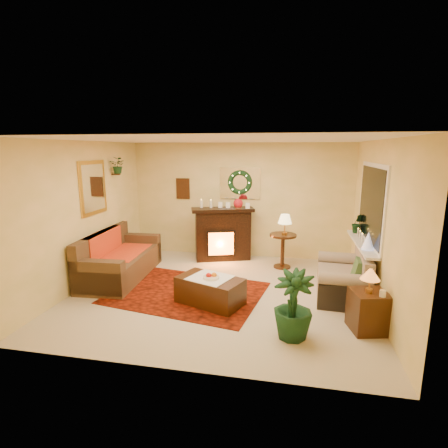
% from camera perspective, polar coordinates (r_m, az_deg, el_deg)
% --- Properties ---
extents(floor, '(5.00, 5.00, 0.00)m').
position_cam_1_polar(floor, '(6.23, -0.63, -11.08)').
color(floor, beige).
rests_on(floor, ground).
extents(ceiling, '(5.00, 5.00, 0.00)m').
position_cam_1_polar(ceiling, '(5.73, -0.69, 13.59)').
color(ceiling, white).
rests_on(ceiling, ground).
extents(wall_back, '(5.00, 5.00, 0.00)m').
position_cam_1_polar(wall_back, '(8.02, 2.62, 3.84)').
color(wall_back, '#EFD88C').
rests_on(wall_back, ground).
extents(wall_front, '(5.00, 5.00, 0.00)m').
position_cam_1_polar(wall_front, '(3.73, -7.74, -5.97)').
color(wall_front, '#EFD88C').
rests_on(wall_front, ground).
extents(wall_left, '(4.50, 4.50, 0.00)m').
position_cam_1_polar(wall_left, '(6.80, -21.78, 1.48)').
color(wall_left, '#EFD88C').
rests_on(wall_left, ground).
extents(wall_right, '(4.50, 4.50, 0.00)m').
position_cam_1_polar(wall_right, '(5.87, 23.96, -0.26)').
color(wall_right, '#EFD88C').
rests_on(wall_right, ground).
extents(area_rug, '(2.79, 2.28, 0.01)m').
position_cam_1_polar(area_rug, '(6.23, -6.02, -11.06)').
color(area_rug, '#541206').
rests_on(area_rug, floor).
extents(sofa, '(1.03, 2.13, 0.90)m').
position_cam_1_polar(sofa, '(7.09, -16.43, -4.98)').
color(sofa, '#3E2019').
rests_on(sofa, floor).
extents(red_throw, '(0.78, 1.27, 0.02)m').
position_cam_1_polar(red_throw, '(7.22, -16.19, -4.43)').
color(red_throw, red).
rests_on(red_throw, sofa).
extents(fireplace, '(1.27, 0.76, 1.11)m').
position_cam_1_polar(fireplace, '(7.85, -0.19, -1.91)').
color(fireplace, black).
rests_on(fireplace, floor).
extents(poinsettia, '(0.21, 0.21, 0.21)m').
position_cam_1_polar(poinsettia, '(7.61, 2.32, 3.39)').
color(poinsettia, '#A61520').
rests_on(poinsettia, fireplace).
extents(mantel_candle_a, '(0.06, 0.06, 0.18)m').
position_cam_1_polar(mantel_candle_a, '(7.78, -3.70, 3.27)').
color(mantel_candle_a, white).
rests_on(mantel_candle_a, fireplace).
extents(mantel_candle_b, '(0.06, 0.06, 0.18)m').
position_cam_1_polar(mantel_candle_b, '(7.75, -2.15, 3.26)').
color(mantel_candle_b, '#EAE7C4').
rests_on(mantel_candle_b, fireplace).
extents(mantel_mirror, '(0.92, 0.02, 0.72)m').
position_cam_1_polar(mantel_mirror, '(7.96, 2.62, 6.67)').
color(mantel_mirror, white).
rests_on(mantel_mirror, wall_back).
extents(wreath, '(0.55, 0.11, 0.55)m').
position_cam_1_polar(wreath, '(7.92, 2.58, 6.79)').
color(wreath, '#194719').
rests_on(wreath, wall_back).
extents(wall_art, '(0.32, 0.03, 0.48)m').
position_cam_1_polar(wall_art, '(8.28, -6.71, 5.77)').
color(wall_art, '#381E11').
rests_on(wall_art, wall_back).
extents(gold_mirror, '(0.03, 0.84, 1.00)m').
position_cam_1_polar(gold_mirror, '(6.98, -20.60, 5.56)').
color(gold_mirror, gold).
rests_on(gold_mirror, wall_left).
extents(hanging_plant, '(0.33, 0.28, 0.36)m').
position_cam_1_polar(hanging_plant, '(7.54, -16.83, 7.93)').
color(hanging_plant, '#194719').
rests_on(hanging_plant, wall_left).
extents(loveseat, '(0.89, 1.42, 0.80)m').
position_cam_1_polar(loveseat, '(6.29, 18.78, -7.40)').
color(loveseat, '#806A57').
rests_on(loveseat, floor).
extents(window_frame, '(0.03, 1.86, 1.36)m').
position_cam_1_polar(window_frame, '(6.36, 22.96, 2.99)').
color(window_frame, white).
rests_on(window_frame, wall_right).
extents(window_glass, '(0.02, 1.70, 1.22)m').
position_cam_1_polar(window_glass, '(6.36, 22.83, 3.00)').
color(window_glass, black).
rests_on(window_glass, wall_right).
extents(window_sill, '(0.22, 1.86, 0.04)m').
position_cam_1_polar(window_sill, '(6.47, 21.56, -2.91)').
color(window_sill, white).
rests_on(window_sill, wall_right).
extents(mini_tree, '(0.19, 0.19, 0.28)m').
position_cam_1_polar(mini_tree, '(5.97, 22.47, -2.51)').
color(mini_tree, white).
rests_on(mini_tree, window_sill).
extents(sill_plant, '(0.27, 0.22, 0.49)m').
position_cam_1_polar(sill_plant, '(7.07, 20.98, 0.15)').
color(sill_plant, '#173A16').
rests_on(sill_plant, window_sill).
extents(side_table_round, '(0.63, 0.63, 0.72)m').
position_cam_1_polar(side_table_round, '(7.46, 9.52, -4.62)').
color(side_table_round, black).
rests_on(side_table_round, floor).
extents(lamp_cream, '(0.28, 0.28, 0.43)m').
position_cam_1_polar(lamp_cream, '(7.28, 9.88, -0.54)').
color(lamp_cream, '#FFE594').
rests_on(lamp_cream, side_table_round).
extents(end_table_square, '(0.55, 0.55, 0.56)m').
position_cam_1_polar(end_table_square, '(5.31, 22.51, -13.13)').
color(end_table_square, black).
rests_on(end_table_square, floor).
extents(lamp_tiffany, '(0.26, 0.26, 0.38)m').
position_cam_1_polar(lamp_tiffany, '(5.10, 22.72, -8.44)').
color(lamp_tiffany, orange).
rests_on(lamp_tiffany, end_table_square).
extents(coffee_table, '(1.18, 0.91, 0.44)m').
position_cam_1_polar(coffee_table, '(5.74, -2.29, -10.91)').
color(coffee_table, black).
rests_on(coffee_table, floor).
extents(fruit_bowl, '(0.25, 0.25, 0.06)m').
position_cam_1_polar(fruit_bowl, '(5.60, -2.11, -8.82)').
color(fruit_bowl, silver).
rests_on(fruit_bowl, coffee_table).
extents(floor_palm, '(1.78, 1.78, 2.76)m').
position_cam_1_polar(floor_palm, '(4.77, 11.19, -12.97)').
color(floor_palm, '#15471D').
rests_on(floor_palm, floor).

